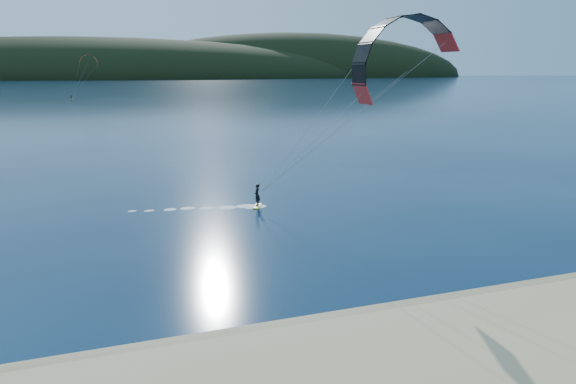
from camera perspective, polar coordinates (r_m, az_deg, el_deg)
The scene contains 4 objects.
wet_sand at distance 21.82m, azimuth 0.82°, elevation -16.52°, with size 220.00×2.50×0.10m.
headland at distance 758.65m, azimuth -17.57°, elevation 12.85°, with size 1200.00×310.00×140.00m.
kitesurfer_near at distance 37.81m, azimuth 13.19°, elevation 13.31°, with size 25.48×8.57×16.14m.
kitesurfer_far at distance 205.21m, azimuth -22.73°, elevation 13.90°, with size 12.36×7.21×16.76m.
Camera 1 is at (-5.95, -13.26, 11.24)m, focal length 29.79 mm.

